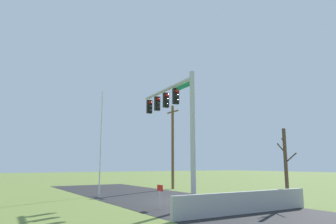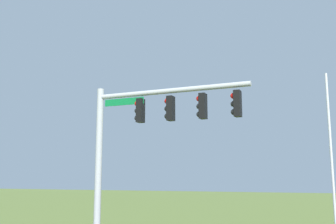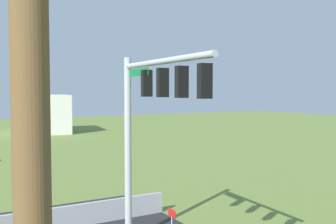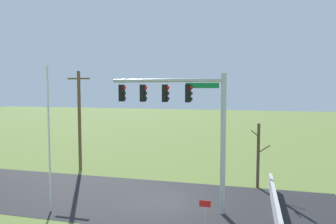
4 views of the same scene
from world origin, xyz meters
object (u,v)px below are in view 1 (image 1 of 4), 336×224
at_px(utility_pole, 173,145).
at_px(bare_tree, 286,165).
at_px(signal_mast, 175,113).
at_px(flagpole, 101,142).
at_px(open_sign, 160,191).

relative_size(utility_pole, bare_tree, 1.85).
distance_m(signal_mast, flagpole, 7.49).
relative_size(bare_tree, open_sign, 3.55).
height_order(flagpole, bare_tree, flagpole).
xyz_separation_m(signal_mast, flagpole, (-7.03, -2.17, -1.42)).
bearing_deg(bare_tree, open_sign, -111.04).
height_order(signal_mast, utility_pole, utility_pole).
xyz_separation_m(signal_mast, utility_pole, (-10.00, 6.12, -1.17)).
bearing_deg(flagpole, signal_mast, 17.15).
bearing_deg(utility_pole, flagpole, -70.28).
xyz_separation_m(utility_pole, bare_tree, (13.87, -1.16, -1.95)).
bearing_deg(signal_mast, utility_pole, 148.53).
distance_m(bare_tree, open_sign, 7.35).
xyz_separation_m(bare_tree, open_sign, (-2.60, -6.75, -1.32)).
bearing_deg(flagpole, utility_pole, 109.72).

